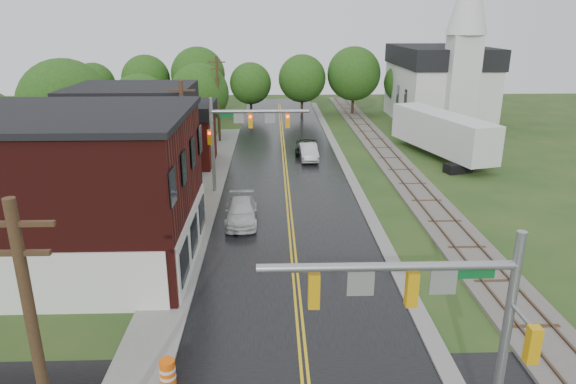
{
  "coord_description": "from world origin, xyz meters",
  "views": [
    {
      "loc": [
        -1.13,
        -10.55,
        12.65
      ],
      "look_at": [
        -0.28,
        16.44,
        3.5
      ],
      "focal_mm": 32.0,
      "sensor_mm": 36.0,
      "label": 1
    }
  ],
  "objects_px": {
    "utility_pole_a": "(39,365)",
    "tree_left_e": "(201,95)",
    "utility_pole_b": "(185,148)",
    "construction_barrel": "(168,372)",
    "traffic_signal_near": "(437,305)",
    "traffic_signal_far": "(241,128)",
    "sedan_silver": "(308,152)",
    "tree_left_c": "(142,107)",
    "church": "(442,76)",
    "pickup_white": "(241,212)",
    "tree_left_b": "(68,108)",
    "suv_dark": "(306,147)",
    "brick_building": "(54,191)",
    "semi_trailer": "(442,132)",
    "utility_pole_c": "(218,98)"
  },
  "relations": [
    {
      "from": "brick_building",
      "to": "semi_trailer",
      "type": "xyz_separation_m",
      "value": [
        27.36,
        21.62,
        -1.67
      ]
    },
    {
      "from": "traffic_signal_far",
      "to": "construction_barrel",
      "type": "distance_m",
      "value": 22.46
    },
    {
      "from": "tree_left_c",
      "to": "construction_barrel",
      "type": "distance_m",
      "value": 36.18
    },
    {
      "from": "brick_building",
      "to": "construction_barrel",
      "type": "xyz_separation_m",
      "value": [
        7.48,
        -9.95,
        -3.64
      ]
    },
    {
      "from": "semi_trailer",
      "to": "church",
      "type": "bearing_deg",
      "value": 73.35
    },
    {
      "from": "sedan_silver",
      "to": "tree_left_c",
      "type": "bearing_deg",
      "value": 165.5
    },
    {
      "from": "church",
      "to": "tree_left_b",
      "type": "bearing_deg",
      "value": -150.01
    },
    {
      "from": "traffic_signal_near",
      "to": "tree_left_e",
      "type": "distance_m",
      "value": 45.59
    },
    {
      "from": "traffic_signal_far",
      "to": "tree_left_c",
      "type": "height_order",
      "value": "tree_left_c"
    },
    {
      "from": "tree_left_b",
      "to": "sedan_silver",
      "type": "distance_m",
      "value": 21.18
    },
    {
      "from": "traffic_signal_far",
      "to": "sedan_silver",
      "type": "xyz_separation_m",
      "value": [
        5.73,
        9.31,
        -4.22
      ]
    },
    {
      "from": "utility_pole_b",
      "to": "tree_left_e",
      "type": "xyz_separation_m",
      "value": [
        -2.05,
        23.9,
        0.09
      ]
    },
    {
      "from": "brick_building",
      "to": "utility_pole_a",
      "type": "bearing_deg",
      "value": -69.25
    },
    {
      "from": "utility_pole_b",
      "to": "suv_dark",
      "type": "distance_m",
      "value": 19.48
    },
    {
      "from": "traffic_signal_near",
      "to": "utility_pole_b",
      "type": "bearing_deg",
      "value": 117.19
    },
    {
      "from": "traffic_signal_far",
      "to": "construction_barrel",
      "type": "height_order",
      "value": "traffic_signal_far"
    },
    {
      "from": "traffic_signal_near",
      "to": "suv_dark",
      "type": "bearing_deg",
      "value": 91.92
    },
    {
      "from": "traffic_signal_far",
      "to": "utility_pole_b",
      "type": "distance_m",
      "value": 6.01
    },
    {
      "from": "traffic_signal_far",
      "to": "construction_barrel",
      "type": "bearing_deg",
      "value": -93.99
    },
    {
      "from": "brick_building",
      "to": "traffic_signal_near",
      "type": "xyz_separation_m",
      "value": [
        15.96,
        -13.0,
        0.82
      ]
    },
    {
      "from": "utility_pole_c",
      "to": "sedan_silver",
      "type": "relative_size",
      "value": 1.97
    },
    {
      "from": "traffic_signal_near",
      "to": "semi_trailer",
      "type": "height_order",
      "value": "traffic_signal_near"
    },
    {
      "from": "brick_building",
      "to": "suv_dark",
      "type": "relative_size",
      "value": 3.12
    },
    {
      "from": "utility_pole_c",
      "to": "tree_left_e",
      "type": "bearing_deg",
      "value": 137.16
    },
    {
      "from": "tree_left_b",
      "to": "tree_left_e",
      "type": "distance_m",
      "value": 16.67
    },
    {
      "from": "church",
      "to": "traffic_signal_far",
      "type": "xyz_separation_m",
      "value": [
        -23.47,
        -26.74,
        -0.86
      ]
    },
    {
      "from": "pickup_white",
      "to": "tree_left_c",
      "type": "bearing_deg",
      "value": 117.19
    },
    {
      "from": "utility_pole_a",
      "to": "tree_left_e",
      "type": "bearing_deg",
      "value": 92.55
    },
    {
      "from": "traffic_signal_near",
      "to": "tree_left_c",
      "type": "height_order",
      "value": "tree_left_c"
    },
    {
      "from": "traffic_signal_near",
      "to": "sedan_silver",
      "type": "height_order",
      "value": "traffic_signal_near"
    },
    {
      "from": "traffic_signal_near",
      "to": "semi_trailer",
      "type": "xyz_separation_m",
      "value": [
        11.41,
        34.62,
        -2.49
      ]
    },
    {
      "from": "suv_dark",
      "to": "construction_barrel",
      "type": "bearing_deg",
      "value": -97.49
    },
    {
      "from": "traffic_signal_far",
      "to": "tree_left_e",
      "type": "height_order",
      "value": "tree_left_e"
    },
    {
      "from": "utility_pole_c",
      "to": "suv_dark",
      "type": "xyz_separation_m",
      "value": [
        9.04,
        -5.23,
        -4.08
      ]
    },
    {
      "from": "tree_left_b",
      "to": "suv_dark",
      "type": "xyz_separation_m",
      "value": [
        20.08,
        6.87,
        -5.08
      ]
    },
    {
      "from": "tree_left_b",
      "to": "tree_left_e",
      "type": "relative_size",
      "value": 1.19
    },
    {
      "from": "church",
      "to": "tree_left_c",
      "type": "xyz_separation_m",
      "value": [
        -33.85,
        -13.84,
        -1.32
      ]
    },
    {
      "from": "tree_left_b",
      "to": "tree_left_e",
      "type": "bearing_deg",
      "value": 57.26
    },
    {
      "from": "utility_pole_a",
      "to": "sedan_silver",
      "type": "bearing_deg",
      "value": 75.99
    },
    {
      "from": "brick_building",
      "to": "traffic_signal_far",
      "type": "xyz_separation_m",
      "value": [
        9.01,
        12.0,
        0.82
      ]
    },
    {
      "from": "pickup_white",
      "to": "construction_barrel",
      "type": "relative_size",
      "value": 4.89
    },
    {
      "from": "traffic_signal_near",
      "to": "tree_left_b",
      "type": "relative_size",
      "value": 0.76
    },
    {
      "from": "tree_left_e",
      "to": "pickup_white",
      "type": "height_order",
      "value": "tree_left_e"
    },
    {
      "from": "utility_pole_c",
      "to": "semi_trailer",
      "type": "height_order",
      "value": "utility_pole_c"
    },
    {
      "from": "utility_pole_b",
      "to": "construction_barrel",
      "type": "relative_size",
      "value": 8.89
    },
    {
      "from": "traffic_signal_far",
      "to": "suv_dark",
      "type": "distance_m",
      "value": 13.78
    },
    {
      "from": "sedan_silver",
      "to": "tree_left_e",
      "type": "bearing_deg",
      "value": 137.25
    },
    {
      "from": "traffic_signal_near",
      "to": "sedan_silver",
      "type": "xyz_separation_m",
      "value": [
        -1.21,
        34.31,
        -4.22
      ]
    },
    {
      "from": "church",
      "to": "traffic_signal_near",
      "type": "height_order",
      "value": "church"
    },
    {
      "from": "brick_building",
      "to": "utility_pole_c",
      "type": "bearing_deg",
      "value": 78.91
    }
  ]
}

